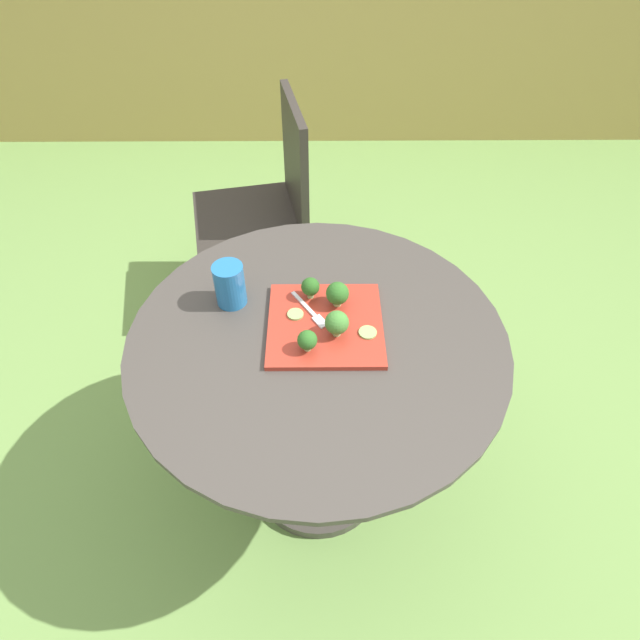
# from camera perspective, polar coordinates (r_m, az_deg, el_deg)

# --- Properties ---
(ground_plane) EXTENTS (12.00, 12.00, 0.00)m
(ground_plane) POSITION_cam_1_polar(r_m,az_deg,el_deg) (1.95, -0.30, -16.28)
(ground_plane) COLOR #70994C
(bamboo_fence) EXTENTS (8.00, 0.08, 1.26)m
(bamboo_fence) POSITION_cam_1_polar(r_m,az_deg,el_deg) (3.56, -0.50, 27.83)
(bamboo_fence) COLOR tan
(bamboo_fence) RESTS_ON ground_plane
(patio_table) EXTENTS (0.97, 0.97, 0.73)m
(patio_table) POSITION_cam_1_polar(r_m,az_deg,el_deg) (1.54, -0.37, -7.75)
(patio_table) COLOR #423D38
(patio_table) RESTS_ON ground_plane
(patio_chair) EXTENTS (0.52, 0.52, 0.90)m
(patio_chair) POSITION_cam_1_polar(r_m,az_deg,el_deg) (2.22, -5.48, 12.94)
(patio_chair) COLOR #332D28
(patio_chair) RESTS_ON ground_plane
(salad_plate) EXTENTS (0.29, 0.29, 0.01)m
(salad_plate) POSITION_cam_1_polar(r_m,az_deg,el_deg) (1.37, 0.42, -0.48)
(salad_plate) COLOR #AD3323
(salad_plate) RESTS_ON patio_table
(drinking_glass) EXTENTS (0.08, 0.08, 0.12)m
(drinking_glass) POSITION_cam_1_polar(r_m,az_deg,el_deg) (1.42, -9.68, 3.54)
(drinking_glass) COLOR #236BA8
(drinking_glass) RESTS_ON patio_table
(fork) EXTENTS (0.10, 0.14, 0.00)m
(fork) POSITION_cam_1_polar(r_m,az_deg,el_deg) (1.39, -1.04, 0.81)
(fork) COLOR silver
(fork) RESTS_ON salad_plate
(broccoli_floret_0) EXTENTS (0.06, 0.06, 0.07)m
(broccoli_floret_0) POSITION_cam_1_polar(r_m,az_deg,el_deg) (1.39, 1.72, 2.82)
(broccoli_floret_0) COLOR #99B770
(broccoli_floret_0) RESTS_ON salad_plate
(broccoli_floret_1) EXTENTS (0.06, 0.06, 0.07)m
(broccoli_floret_1) POSITION_cam_1_polar(r_m,az_deg,el_deg) (1.31, 1.64, -0.31)
(broccoli_floret_1) COLOR #99B770
(broccoli_floret_1) RESTS_ON salad_plate
(broccoli_floret_2) EXTENTS (0.05, 0.05, 0.06)m
(broccoli_floret_2) POSITION_cam_1_polar(r_m,az_deg,el_deg) (1.28, -1.52, -2.16)
(broccoli_floret_2) COLOR #99B770
(broccoli_floret_2) RESTS_ON salad_plate
(broccoli_floret_3) EXTENTS (0.05, 0.05, 0.06)m
(broccoli_floret_3) POSITION_cam_1_polar(r_m,az_deg,el_deg) (1.41, -1.18, 3.54)
(broccoli_floret_3) COLOR #99B770
(broccoli_floret_3) RESTS_ON salad_plate
(cucumber_slice_0) EXTENTS (0.04, 0.04, 0.01)m
(cucumber_slice_0) POSITION_cam_1_polar(r_m,az_deg,el_deg) (1.38, -2.78, 0.62)
(cucumber_slice_0) COLOR #8EB766
(cucumber_slice_0) RESTS_ON salad_plate
(cucumber_slice_1) EXTENTS (0.05, 0.05, 0.01)m
(cucumber_slice_1) POSITION_cam_1_polar(r_m,az_deg,el_deg) (1.34, 4.94, -1.32)
(cucumber_slice_1) COLOR #8EB766
(cucumber_slice_1) RESTS_ON salad_plate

